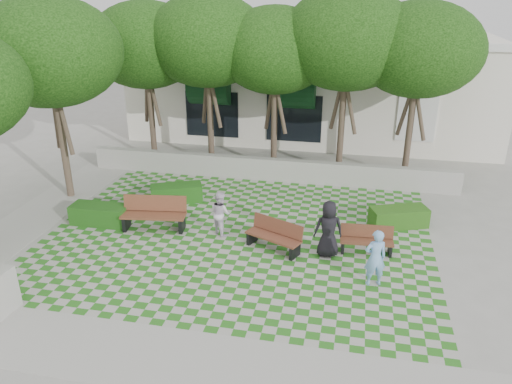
% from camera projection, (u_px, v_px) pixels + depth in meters
% --- Properties ---
extents(ground, '(90.00, 90.00, 0.00)m').
position_uv_depth(ground, '(229.00, 253.00, 14.90)').
color(ground, gray).
rests_on(ground, ground).
extents(lawn, '(12.00, 12.00, 0.00)m').
position_uv_depth(lawn, '(237.00, 237.00, 15.80)').
color(lawn, '#2B721E').
rests_on(lawn, ground).
extents(sidewalk_south, '(16.00, 2.00, 0.01)m').
position_uv_depth(sidewalk_south, '(174.00, 360.00, 10.65)').
color(sidewalk_south, '#9E9B93').
rests_on(sidewalk_south, ground).
extents(sidewalk_west, '(2.00, 12.00, 0.01)m').
position_uv_depth(sidewalk_west, '(34.00, 217.00, 17.16)').
color(sidewalk_west, '#9E9B93').
rests_on(sidewalk_west, ground).
extents(retaining_wall, '(15.00, 0.36, 0.90)m').
position_uv_depth(retaining_wall, '(268.00, 169.00, 20.32)').
color(retaining_wall, '#9E9B93').
rests_on(retaining_wall, ground).
extents(bench_east, '(1.58, 0.61, 0.82)m').
position_uv_depth(bench_east, '(367.00, 240.00, 14.80)').
color(bench_east, '#562F1D').
rests_on(bench_east, ground).
extents(bench_mid, '(1.83, 1.24, 0.92)m').
position_uv_depth(bench_mid, '(274.00, 236.00, 14.94)').
color(bench_mid, '#5B2F1F').
rests_on(bench_mid, ground).
extents(bench_west, '(2.14, 0.96, 1.09)m').
position_uv_depth(bench_west, '(154.00, 214.00, 16.17)').
color(bench_west, brown).
rests_on(bench_west, ground).
extents(hedge_east, '(2.00, 1.36, 0.65)m').
position_uv_depth(hedge_east, '(399.00, 217.00, 16.42)').
color(hedge_east, '#235015').
rests_on(hedge_east, ground).
extents(hedge_midleft, '(1.98, 1.42, 0.64)m').
position_uv_depth(hedge_midleft, '(177.00, 193.00, 18.31)').
color(hedge_midleft, '#1A4B14').
rests_on(hedge_midleft, ground).
extents(hedge_west, '(1.90, 0.78, 0.66)m').
position_uv_depth(hedge_west, '(100.00, 214.00, 16.60)').
color(hedge_west, '#194813').
rests_on(hedge_west, ground).
extents(person_blue, '(0.68, 0.55, 1.61)m').
position_uv_depth(person_blue, '(375.00, 258.00, 13.03)').
color(person_blue, '#7EB0E6').
rests_on(person_blue, ground).
extents(person_dark, '(0.94, 0.72, 1.71)m').
position_uv_depth(person_dark, '(328.00, 229.00, 14.46)').
color(person_dark, black).
rests_on(person_dark, ground).
extents(person_white, '(0.88, 0.85, 1.43)m').
position_uv_depth(person_white, '(220.00, 213.00, 15.79)').
color(person_white, silver).
rests_on(person_white, ground).
extents(tree_row, '(17.70, 13.40, 7.41)m').
position_uv_depth(tree_row, '(219.00, 49.00, 18.63)').
color(tree_row, '#47382B').
rests_on(tree_row, ground).
extents(building, '(18.00, 8.92, 5.15)m').
position_uv_depth(building, '(313.00, 84.00, 26.46)').
color(building, silver).
rests_on(building, ground).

